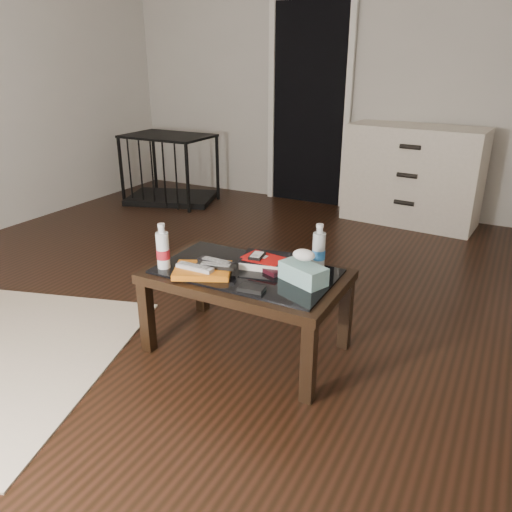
{
  "coord_description": "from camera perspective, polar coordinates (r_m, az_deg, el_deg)",
  "views": [
    {
      "loc": [
        1.61,
        -2.5,
        1.48
      ],
      "look_at": [
        0.52,
        -0.45,
        0.55
      ],
      "focal_mm": 35.0,
      "sensor_mm": 36.0,
      "label": 1
    }
  ],
  "objects": [
    {
      "name": "ground",
      "position": [
        3.32,
        -4.36,
        -4.66
      ],
      "size": [
        5.0,
        5.0,
        0.0
      ],
      "primitive_type": "plane",
      "color": "black",
      "rests_on": "ground"
    },
    {
      "name": "room_shell",
      "position": [
        2.98,
        -5.33,
        24.5
      ],
      "size": [
        5.0,
        5.0,
        5.0
      ],
      "color": "#B9B5AA",
      "rests_on": "ground"
    },
    {
      "name": "doorway",
      "position": [
        5.38,
        6.13,
        16.9
      ],
      "size": [
        0.9,
        0.08,
        2.07
      ],
      "color": "black",
      "rests_on": "ground"
    },
    {
      "name": "coffee_table",
      "position": [
        2.58,
        -1.1,
        -2.94
      ],
      "size": [
        1.0,
        0.6,
        0.46
      ],
      "color": "black",
      "rests_on": "ground"
    },
    {
      "name": "dresser",
      "position": [
        4.91,
        17.46,
        8.79
      ],
      "size": [
        1.24,
        0.6,
        0.9
      ],
      "rotation": [
        0.0,
        0.0,
        -0.08
      ],
      "color": "silver",
      "rests_on": "ground"
    },
    {
      "name": "pet_crate",
      "position": [
        5.55,
        -9.75,
        8.57
      ],
      "size": [
        1.05,
        0.86,
        0.71
      ],
      "rotation": [
        0.0,
        0.0,
        0.33
      ],
      "color": "black",
      "rests_on": "ground"
    },
    {
      "name": "magazines",
      "position": [
        2.52,
        -6.11,
        -1.66
      ],
      "size": [
        0.34,
        0.31,
        0.03
      ],
      "primitive_type": "cube",
      "rotation": [
        0.0,
        0.0,
        0.44
      ],
      "color": "#C86512",
      "rests_on": "coffee_table"
    },
    {
      "name": "remote_silver",
      "position": [
        2.5,
        -7.0,
        -1.28
      ],
      "size": [
        0.2,
        0.05,
        0.02
      ],
      "primitive_type": "cube",
      "rotation": [
        0.0,
        0.0,
        -0.0
      ],
      "color": "#ACABB0",
      "rests_on": "magazines"
    },
    {
      "name": "remote_black_front",
      "position": [
        2.51,
        -4.62,
        -1.11
      ],
      "size": [
        0.21,
        0.1,
        0.02
      ],
      "primitive_type": "cube",
      "rotation": [
        0.0,
        0.0,
        0.24
      ],
      "color": "black",
      "rests_on": "magazines"
    },
    {
      "name": "remote_black_back",
      "position": [
        2.56,
        -4.58,
        -0.65
      ],
      "size": [
        0.2,
        0.05,
        0.02
      ],
      "primitive_type": "cube",
      "rotation": [
        0.0,
        0.0,
        -0.02
      ],
      "color": "black",
      "rests_on": "magazines"
    },
    {
      "name": "textbook",
      "position": [
        2.6,
        1.14,
        -0.58
      ],
      "size": [
        0.29,
        0.25,
        0.05
      ],
      "primitive_type": "cube",
      "rotation": [
        0.0,
        0.0,
        0.22
      ],
      "color": "black",
      "rests_on": "coffee_table"
    },
    {
      "name": "dvd_mailers",
      "position": [
        2.59,
        0.74,
        -0.13
      ],
      "size": [
        0.21,
        0.16,
        0.01
      ],
      "primitive_type": "cube",
      "rotation": [
        0.0,
        0.0,
        -0.15
      ],
      "color": "#B20D0B",
      "rests_on": "textbook"
    },
    {
      "name": "ipod",
      "position": [
        2.58,
        0.12,
        0.05
      ],
      "size": [
        0.08,
        0.11,
        0.02
      ],
      "primitive_type": "cube",
      "rotation": [
        0.0,
        0.0,
        0.15
      ],
      "color": "black",
      "rests_on": "dvd_mailers"
    },
    {
      "name": "flip_phone",
      "position": [
        2.5,
        1.8,
        -1.84
      ],
      "size": [
        0.1,
        0.08,
        0.02
      ],
      "primitive_type": "cube",
      "rotation": [
        0.0,
        0.0,
        -0.41
      ],
      "color": "black",
      "rests_on": "coffee_table"
    },
    {
      "name": "wallet",
      "position": [
        2.33,
        -0.48,
        -3.73
      ],
      "size": [
        0.13,
        0.08,
        0.02
      ],
      "primitive_type": "cube",
      "rotation": [
        0.0,
        0.0,
        0.11
      ],
      "color": "black",
      "rests_on": "coffee_table"
    },
    {
      "name": "water_bottle_left",
      "position": [
        2.58,
        -10.62,
        1.14
      ],
      "size": [
        0.08,
        0.08,
        0.24
      ],
      "primitive_type": "cylinder",
      "rotation": [
        0.0,
        0.0,
        0.3
      ],
      "color": "silver",
      "rests_on": "coffee_table"
    },
    {
      "name": "water_bottle_right",
      "position": [
        2.56,
        7.21,
        1.11
      ],
      "size": [
        0.08,
        0.08,
        0.24
      ],
      "primitive_type": "cylinder",
      "rotation": [
        0.0,
        0.0,
        0.28
      ],
      "color": "silver",
      "rests_on": "coffee_table"
    },
    {
      "name": "tissue_box",
      "position": [
        2.41,
        5.42,
        -1.98
      ],
      "size": [
        0.26,
        0.2,
        0.09
      ],
      "primitive_type": "cube",
      "rotation": [
        0.0,
        0.0,
        -0.39
      ],
      "color": "teal",
      "rests_on": "coffee_table"
    }
  ]
}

